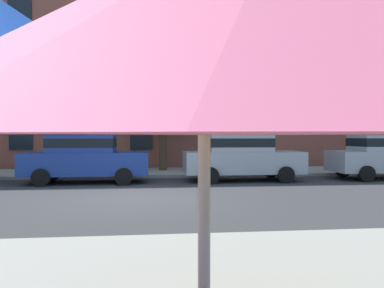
{
  "coord_description": "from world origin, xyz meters",
  "views": [
    {
      "loc": [
        0.29,
        -10.86,
        1.72
      ],
      "look_at": [
        1.88,
        3.2,
        1.4
      ],
      "focal_mm": 37.13,
      "sensor_mm": 36.0,
      "label": 1
    }
  ],
  "objects_px": {
    "patio_umbrella": "(204,86)",
    "sedan_blue": "(85,156)",
    "street_tree_middle": "(164,98)",
    "sedan_silver": "(241,156)"
  },
  "relations": [
    {
      "from": "sedan_blue",
      "to": "street_tree_middle",
      "type": "xyz_separation_m",
      "value": [
        2.99,
        3.65,
        2.48
      ]
    },
    {
      "from": "sedan_blue",
      "to": "patio_umbrella",
      "type": "distance_m",
      "value": 12.98
    },
    {
      "from": "sedan_blue",
      "to": "sedan_silver",
      "type": "bearing_deg",
      "value": 0.0
    },
    {
      "from": "sedan_blue",
      "to": "sedan_silver",
      "type": "xyz_separation_m",
      "value": [
        5.73,
        0.0,
        0.0
      ]
    },
    {
      "from": "sedan_silver",
      "to": "sedan_blue",
      "type": "bearing_deg",
      "value": 180.0
    },
    {
      "from": "street_tree_middle",
      "to": "patio_umbrella",
      "type": "distance_m",
      "value": 16.42
    },
    {
      "from": "street_tree_middle",
      "to": "patio_umbrella",
      "type": "bearing_deg",
      "value": -91.76
    },
    {
      "from": "sedan_blue",
      "to": "street_tree_middle",
      "type": "distance_m",
      "value": 5.33
    },
    {
      "from": "patio_umbrella",
      "to": "sedan_blue",
      "type": "bearing_deg",
      "value": 101.08
    },
    {
      "from": "street_tree_middle",
      "to": "sedan_silver",
      "type": "bearing_deg",
      "value": -53.1
    }
  ]
}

